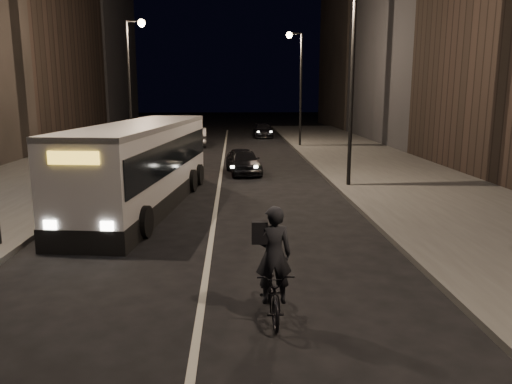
{
  "coord_description": "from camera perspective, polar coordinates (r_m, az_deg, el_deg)",
  "views": [
    {
      "loc": [
        0.66,
        -8.98,
        4.14
      ],
      "look_at": [
        1.24,
        3.98,
        1.5
      ],
      "focal_mm": 35.0,
      "sensor_mm": 36.0,
      "label": 1
    }
  ],
  "objects": [
    {
      "name": "ground",
      "position": [
        9.91,
        -6.33,
        -13.25
      ],
      "size": [
        180.0,
        180.0,
        0.0
      ],
      "primitive_type": "plane",
      "color": "black",
      "rests_on": "ground"
    },
    {
      "name": "sidewalk_right",
      "position": [
        24.62,
        16.04,
        1.55
      ],
      "size": [
        7.0,
        70.0,
        0.16
      ],
      "primitive_type": "cube",
      "color": "#3E3D3B",
      "rests_on": "ground"
    },
    {
      "name": "sidewalk_left",
      "position": [
        25.07,
        -23.97,
        1.17
      ],
      "size": [
        7.0,
        70.0,
        0.16
      ],
      "primitive_type": "cube",
      "color": "#3E3D3B",
      "rests_on": "ground"
    },
    {
      "name": "streetlight_right_mid",
      "position": [
        21.53,
        10.3,
        14.57
      ],
      "size": [
        1.2,
        0.44,
        8.12
      ],
      "color": "black",
      "rests_on": "sidewalk_right"
    },
    {
      "name": "streetlight_right_far",
      "position": [
        37.3,
        4.75,
        13.32
      ],
      "size": [
        1.2,
        0.44,
        8.12
      ],
      "color": "black",
      "rests_on": "sidewalk_right"
    },
    {
      "name": "streetlight_left_far",
      "position": [
        31.58,
        -13.89,
        13.38
      ],
      "size": [
        1.2,
        0.44,
        8.12
      ],
      "color": "black",
      "rests_on": "sidewalk_left"
    },
    {
      "name": "city_bus",
      "position": [
        18.42,
        -12.8,
        3.41
      ],
      "size": [
        3.7,
        11.38,
        3.02
      ],
      "rotation": [
        0.0,
        0.0,
        -0.12
      ],
      "color": "silver",
      "rests_on": "ground"
    },
    {
      "name": "cyclist_on_bicycle",
      "position": [
        9.28,
        1.91,
        -10.11
      ],
      "size": [
        0.73,
        1.91,
        2.17
      ],
      "rotation": [
        0.0,
        0.0,
        0.04
      ],
      "color": "black",
      "rests_on": "ground"
    },
    {
      "name": "car_near",
      "position": [
        25.34,
        -1.46,
        3.55
      ],
      "size": [
        1.99,
        3.94,
        1.29
      ],
      "primitive_type": "imported",
      "rotation": [
        0.0,
        0.0,
        0.13
      ],
      "color": "black",
      "rests_on": "ground"
    },
    {
      "name": "car_mid",
      "position": [
        38.45,
        -6.82,
        6.27
      ],
      "size": [
        1.74,
        4.33,
        1.4
      ],
      "primitive_type": "imported",
      "rotation": [
        0.0,
        0.0,
        3.2
      ],
      "color": "#3D3D40",
      "rests_on": "ground"
    },
    {
      "name": "car_far",
      "position": [
        45.6,
        0.84,
        7.04
      ],
      "size": [
        1.73,
        4.22,
        1.22
      ],
      "primitive_type": "imported",
      "rotation": [
        0.0,
        0.0,
        0.01
      ],
      "color": "black",
      "rests_on": "ground"
    }
  ]
}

